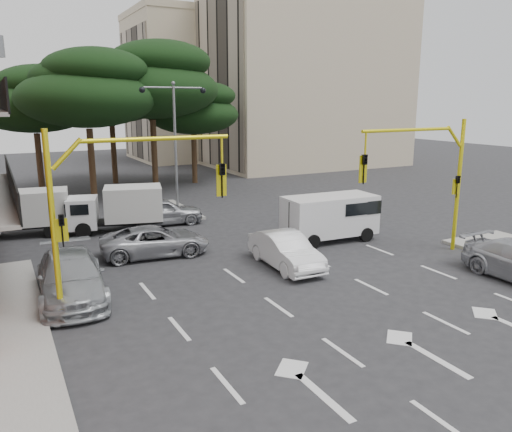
% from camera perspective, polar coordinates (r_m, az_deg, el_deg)
% --- Properties ---
extents(ground, '(120.00, 120.00, 0.00)m').
position_cam_1_polar(ground, '(18.08, 8.11, -9.09)').
color(ground, '#28282B').
rests_on(ground, ground).
extents(median_strip, '(1.40, 6.00, 0.15)m').
position_cam_1_polar(median_strip, '(31.84, -8.94, 0.71)').
color(median_strip, gray).
rests_on(median_strip, ground).
extents(apartment_beige_near, '(20.20, 12.15, 18.70)m').
position_cam_1_polar(apartment_beige_near, '(54.51, 5.73, 15.65)').
color(apartment_beige_near, '#C6B895').
rests_on(apartment_beige_near, ground).
extents(apartment_beige_far, '(16.20, 12.15, 16.70)m').
position_cam_1_polar(apartment_beige_far, '(61.91, -6.27, 14.39)').
color(apartment_beige_far, '#C6B895').
rests_on(apartment_beige_far, ground).
extents(pine_left_near, '(9.15, 9.15, 10.23)m').
position_cam_1_polar(pine_left_near, '(35.96, -18.71, 13.68)').
color(pine_left_near, '#382616').
rests_on(pine_left_near, ground).
extents(pine_center, '(9.98, 9.98, 11.16)m').
position_cam_1_polar(pine_center, '(39.06, -11.81, 14.98)').
color(pine_center, '#382616').
rests_on(pine_center, ground).
extents(pine_left_far, '(8.32, 8.32, 9.30)m').
position_cam_1_polar(pine_left_far, '(39.56, -24.00, 12.12)').
color(pine_left_far, '#382616').
rests_on(pine_left_far, ground).
extents(pine_right, '(7.49, 7.49, 8.37)m').
position_cam_1_polar(pine_right, '(42.21, -7.12, 12.16)').
color(pine_right, '#382616').
rests_on(pine_right, ground).
extents(pine_back, '(9.15, 9.15, 10.23)m').
position_cam_1_polar(pine_back, '(43.40, -16.28, 13.60)').
color(pine_back, '#382616').
rests_on(pine_back, ground).
extents(signal_mast_right, '(5.79, 0.37, 6.00)m').
position_cam_1_polar(signal_mast_right, '(23.00, 19.40, 5.08)').
color(signal_mast_right, yellow).
rests_on(signal_mast_right, ground).
extents(signal_mast_left, '(5.79, 0.37, 6.00)m').
position_cam_1_polar(signal_mast_left, '(16.06, -16.02, 2.18)').
color(signal_mast_left, yellow).
rests_on(signal_mast_left, ground).
extents(street_lamp_center, '(4.16, 0.36, 7.77)m').
position_cam_1_polar(street_lamp_center, '(31.16, -9.29, 10.38)').
color(street_lamp_center, slate).
rests_on(street_lamp_center, median_strip).
extents(car_white_hatch, '(1.70, 4.39, 1.43)m').
position_cam_1_polar(car_white_hatch, '(20.77, 3.39, -3.95)').
color(car_white_hatch, white).
rests_on(car_white_hatch, ground).
extents(car_blue_compact, '(4.54, 3.31, 1.44)m').
position_cam_1_polar(car_blue_compact, '(28.23, 7.38, 0.53)').
color(car_blue_compact, blue).
rests_on(car_blue_compact, ground).
extents(car_silver_wagon, '(2.58, 5.52, 1.56)m').
position_cam_1_polar(car_silver_wagon, '(18.66, -20.39, -6.54)').
color(car_silver_wagon, '#A0A3A7').
rests_on(car_silver_wagon, ground).
extents(car_silver_cross_a, '(5.03, 2.80, 1.33)m').
position_cam_1_polar(car_silver_cross_a, '(22.74, -11.44, -2.81)').
color(car_silver_cross_a, '#9E9FA5').
rests_on(car_silver_cross_a, ground).
extents(car_silver_cross_b, '(4.65, 2.30, 1.52)m').
position_cam_1_polar(car_silver_cross_b, '(28.32, -10.69, 0.54)').
color(car_silver_cross_b, '#9D9FA5').
rests_on(car_silver_cross_b, ground).
extents(van_white, '(4.68, 2.31, 2.28)m').
position_cam_1_polar(van_white, '(24.87, 8.43, -0.20)').
color(van_white, silver).
rests_on(van_white, ground).
extents(box_truck_a, '(4.98, 2.66, 2.33)m').
position_cam_1_polar(box_truck_a, '(28.07, -25.25, 0.24)').
color(box_truck_a, white).
rests_on(box_truck_a, ground).
extents(box_truck_b, '(5.22, 3.19, 2.40)m').
position_cam_1_polar(box_truck_b, '(27.23, -15.64, 0.72)').
color(box_truck_b, white).
rests_on(box_truck_b, ground).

